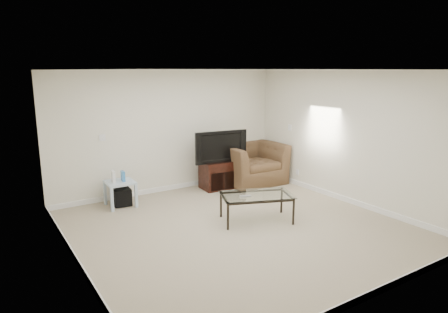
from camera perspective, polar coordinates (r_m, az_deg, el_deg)
floor at (r=6.57m, az=2.02°, el=-10.09°), size 5.00×5.00×0.00m
ceiling at (r=6.08m, az=2.20°, el=12.28°), size 5.00×5.00×0.00m
wall_back at (r=8.35m, az=-7.75°, el=3.55°), size 5.00×0.02×2.50m
wall_left at (r=5.23m, az=-21.03°, el=-2.35°), size 0.02×5.00×2.50m
wall_right at (r=7.88m, az=17.22°, el=2.60°), size 0.02×5.00×2.50m
plate_back at (r=7.86m, az=-17.00°, el=2.58°), size 0.12×0.02×0.12m
plate_right_switch at (r=8.97m, az=9.37°, el=4.10°), size 0.02×0.09×0.13m
plate_right_outlet at (r=8.94m, az=10.44°, el=-2.19°), size 0.02×0.08×0.12m
tv_stand at (r=8.57m, az=-0.82°, el=-2.61°), size 0.75×0.54×0.60m
dvd_player at (r=8.49m, az=-0.70°, el=-1.37°), size 0.39×0.29×0.05m
television at (r=8.41m, az=-0.74°, el=1.53°), size 1.10×0.34×0.67m
side_table at (r=7.72m, az=-14.58°, el=-5.16°), size 0.51×0.51×0.48m
subwoofer at (r=7.76m, az=-14.38°, el=-5.59°), size 0.34×0.34×0.31m
game_console at (r=7.57m, az=-15.54°, el=-2.80°), size 0.07×0.16×0.22m
game_case at (r=7.62m, az=-14.24°, el=-2.74°), size 0.06×0.14×0.19m
recliner at (r=8.98m, az=3.91°, el=-0.03°), size 1.38×0.92×1.18m
coffee_table at (r=6.78m, az=4.64°, el=-7.29°), size 1.34×1.05×0.46m
remote at (r=6.58m, az=3.10°, el=-5.67°), size 0.19×0.11×0.02m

